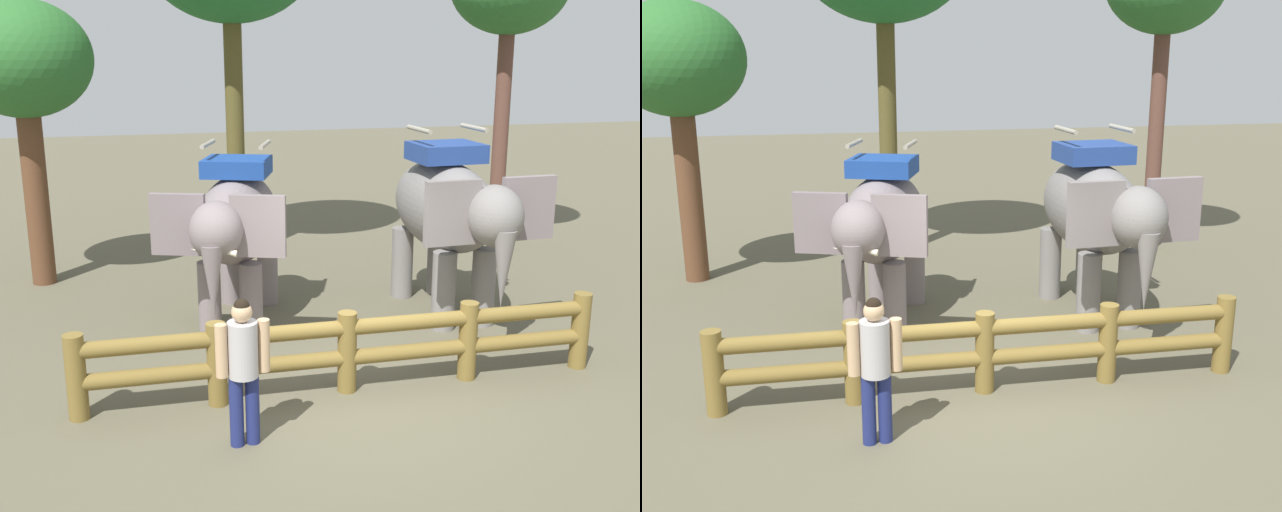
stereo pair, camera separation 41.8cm
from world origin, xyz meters
TOP-DOWN VIEW (x-y plane):
  - ground_plane at (0.00, 0.00)m, footprint 60.00×60.00m
  - log_fence at (0.00, 0.14)m, footprint 6.76×0.32m
  - elephant_near_left at (-0.98, 2.92)m, footprint 2.34×3.37m
  - elephant_center at (2.35, 2.51)m, footprint 2.01×3.51m
  - tourist_woman_in_black at (-1.45, -0.88)m, footprint 0.59×0.36m
  - tree_back_center at (-4.15, 5.88)m, footprint 2.36×2.36m

SIDE VIEW (x-z plane):
  - ground_plane at x=0.00m, z-range 0.00..0.00m
  - log_fence at x=0.00m, z-range 0.08..1.13m
  - tourist_woman_in_black at x=-1.45m, z-range 0.13..1.82m
  - elephant_near_left at x=-0.98m, z-range 0.17..3.00m
  - elephant_center at x=2.35m, z-range 0.19..3.20m
  - tree_back_center at x=-4.15m, z-range 1.38..6.40m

